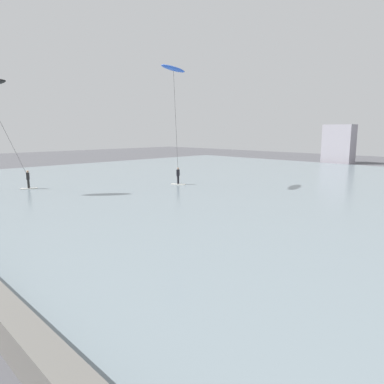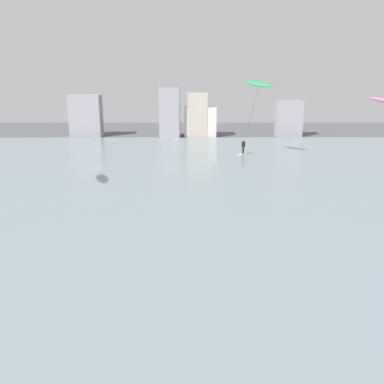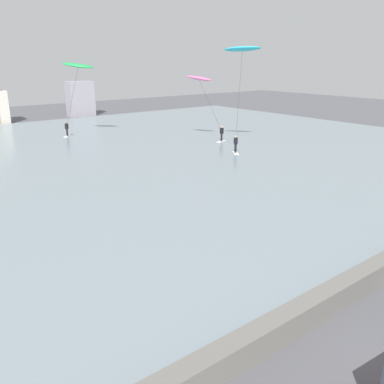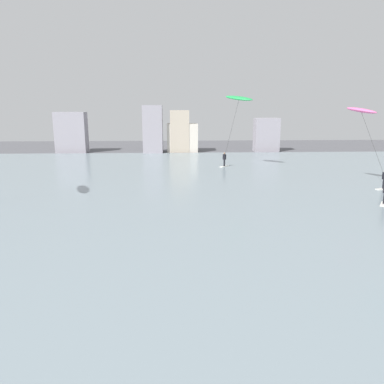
# 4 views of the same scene
# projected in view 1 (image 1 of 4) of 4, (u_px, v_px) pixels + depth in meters

# --- Properties ---
(water_bay) EXTENTS (84.00, 52.00, 0.10)m
(water_bay) POSITION_uv_depth(u_px,v_px,m) (368.00, 197.00, 27.76)
(water_bay) COLOR gray
(water_bay) RESTS_ON ground
(kitesurfer_blue) EXTENTS (2.77, 3.74, 10.67)m
(kitesurfer_blue) POSITION_uv_depth(u_px,v_px,m) (174.00, 79.00, 30.49)
(kitesurfer_blue) COLOR silver
(kitesurfer_blue) RESTS_ON water_bay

